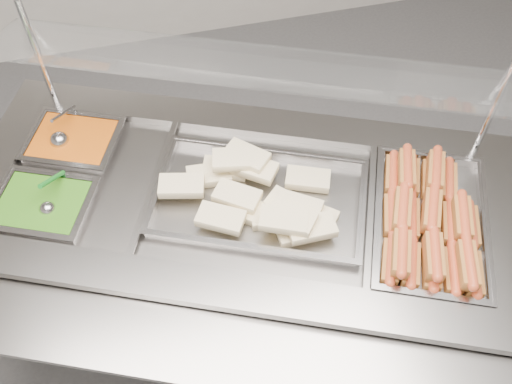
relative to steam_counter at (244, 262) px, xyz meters
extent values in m
cube|color=slate|center=(0.00, 0.00, -0.01)|extent=(1.96, 1.41, 0.87)
cube|color=gray|center=(-0.14, -0.32, 0.44)|extent=(1.78, 0.87, 0.03)
cube|color=gray|center=(0.14, 0.32, 0.44)|extent=(1.78, 0.87, 0.03)
cube|color=gray|center=(0.81, -0.35, 0.44)|extent=(0.35, 0.58, 0.03)
cube|color=black|center=(0.00, 0.00, 0.32)|extent=(1.72, 1.17, 0.02)
cube|color=gray|center=(0.40, -0.17, 0.45)|extent=(0.25, 0.53, 0.01)
cube|color=gray|center=(-0.28, 0.12, 0.45)|extent=(0.25, 0.53, 0.01)
cube|color=gray|center=(-0.21, -0.47, 0.40)|extent=(1.76, 0.95, 0.02)
cylinder|color=slate|center=(0.58, -0.68, 0.37)|extent=(0.13, 0.25, 0.02)
cylinder|color=silver|center=(-0.59, 0.61, 0.68)|extent=(0.02, 0.02, 0.44)
cylinder|color=silver|center=(0.85, -0.01, 0.68)|extent=(0.02, 0.02, 0.44)
cube|color=silver|center=(0.08, 0.19, 0.84)|extent=(1.64, 0.93, 0.09)
cube|color=#A62D09|center=(-0.54, 0.39, 0.41)|extent=(0.35, 0.31, 0.09)
cube|color=#19640F|center=(-0.65, 0.12, 0.41)|extent=(0.35, 0.31, 0.09)
cube|color=#95531F|center=(0.39, -0.36, 0.43)|extent=(0.11, 0.16, 0.05)
cylinder|color=#C44D23|center=(0.39, -0.36, 0.46)|extent=(0.10, 0.16, 0.03)
cube|color=#95531F|center=(0.46, -0.20, 0.44)|extent=(0.10, 0.16, 0.05)
cylinder|color=#C44D23|center=(0.46, -0.20, 0.46)|extent=(0.09, 0.17, 0.03)
cube|color=#95531F|center=(0.53, -0.04, 0.44)|extent=(0.11, 0.16, 0.05)
cylinder|color=#C44D23|center=(0.53, -0.04, 0.46)|extent=(0.09, 0.16, 0.03)
cube|color=#95531F|center=(0.45, -0.39, 0.44)|extent=(0.11, 0.16, 0.05)
cylinder|color=#C44D23|center=(0.45, -0.39, 0.46)|extent=(0.10, 0.16, 0.03)
cube|color=#95531F|center=(0.52, -0.22, 0.43)|extent=(0.11, 0.16, 0.05)
cylinder|color=#C44D23|center=(0.52, -0.22, 0.46)|extent=(0.09, 0.16, 0.03)
cube|color=#95531F|center=(0.59, -0.06, 0.44)|extent=(0.11, 0.16, 0.05)
cylinder|color=#C44D23|center=(0.59, -0.06, 0.46)|extent=(0.10, 0.16, 0.03)
cube|color=#95531F|center=(0.51, -0.41, 0.43)|extent=(0.11, 0.16, 0.05)
cylinder|color=#C44D23|center=(0.51, -0.41, 0.46)|extent=(0.09, 0.17, 0.03)
cube|color=#95531F|center=(0.58, -0.25, 0.43)|extent=(0.11, 0.16, 0.05)
cylinder|color=#C44D23|center=(0.58, -0.25, 0.46)|extent=(0.09, 0.16, 0.03)
cube|color=#95531F|center=(0.65, -0.09, 0.43)|extent=(0.11, 0.16, 0.05)
cylinder|color=#C44D23|center=(0.65, -0.09, 0.46)|extent=(0.10, 0.16, 0.03)
cube|color=#95531F|center=(0.56, -0.44, 0.43)|extent=(0.10, 0.16, 0.05)
cylinder|color=#C44D23|center=(0.56, -0.44, 0.46)|extent=(0.09, 0.17, 0.03)
cube|color=#95531F|center=(0.63, -0.27, 0.44)|extent=(0.11, 0.16, 0.05)
cylinder|color=#C44D23|center=(0.63, -0.27, 0.46)|extent=(0.10, 0.16, 0.03)
cube|color=#95531F|center=(0.70, -0.11, 0.44)|extent=(0.11, 0.16, 0.05)
cylinder|color=#C44D23|center=(0.70, -0.11, 0.46)|extent=(0.10, 0.16, 0.03)
cube|color=#95531F|center=(0.62, -0.46, 0.43)|extent=(0.10, 0.16, 0.05)
cylinder|color=#C44D23|center=(0.62, -0.46, 0.46)|extent=(0.09, 0.17, 0.03)
cube|color=#95531F|center=(0.69, -0.30, 0.43)|extent=(0.11, 0.16, 0.05)
cylinder|color=#C44D23|center=(0.69, -0.30, 0.46)|extent=(0.09, 0.17, 0.03)
cube|color=#95531F|center=(0.41, -0.36, 0.49)|extent=(0.11, 0.16, 0.05)
cylinder|color=#C44D23|center=(0.41, -0.36, 0.51)|extent=(0.10, 0.16, 0.03)
cube|color=#95531F|center=(0.48, -0.21, 0.49)|extent=(0.11, 0.16, 0.05)
cylinder|color=#C44D23|center=(0.48, -0.21, 0.51)|extent=(0.10, 0.16, 0.03)
cube|color=#95531F|center=(0.56, -0.06, 0.49)|extent=(0.10, 0.16, 0.05)
cylinder|color=#C44D23|center=(0.56, -0.06, 0.51)|extent=(0.09, 0.17, 0.03)
cube|color=#95531F|center=(0.51, -0.40, 0.49)|extent=(0.10, 0.16, 0.05)
cylinder|color=#C44D23|center=(0.51, -0.40, 0.51)|extent=(0.09, 0.17, 0.03)
cube|color=#95531F|center=(0.57, -0.24, 0.49)|extent=(0.12, 0.16, 0.05)
cylinder|color=#C44D23|center=(0.57, -0.24, 0.51)|extent=(0.11, 0.16, 0.03)
cube|color=#95531F|center=(0.65, -0.09, 0.49)|extent=(0.12, 0.16, 0.05)
cylinder|color=#C44D23|center=(0.65, -0.09, 0.51)|extent=(0.10, 0.16, 0.03)
cube|color=#95531F|center=(0.59, -0.45, 0.49)|extent=(0.10, 0.16, 0.05)
cylinder|color=#C44D23|center=(0.59, -0.45, 0.51)|extent=(0.08, 0.17, 0.03)
cube|color=#95531F|center=(0.65, -0.29, 0.49)|extent=(0.10, 0.16, 0.05)
cylinder|color=#C44D23|center=(0.65, -0.29, 0.51)|extent=(0.09, 0.17, 0.03)
cube|color=beige|center=(0.14, -0.08, 0.45)|extent=(0.17, 0.17, 0.03)
cube|color=beige|center=(0.02, -0.07, 0.44)|extent=(0.17, 0.16, 0.03)
cube|color=beige|center=(0.08, -0.10, 0.44)|extent=(0.15, 0.09, 0.03)
cube|color=beige|center=(-0.09, 0.11, 0.44)|extent=(0.16, 0.09, 0.03)
cube|color=beige|center=(0.21, -0.14, 0.44)|extent=(0.17, 0.16, 0.03)
cube|color=beige|center=(0.24, 0.01, 0.45)|extent=(0.17, 0.14, 0.03)
cube|color=beige|center=(-0.03, 0.13, 0.44)|extent=(0.17, 0.13, 0.03)
cube|color=beige|center=(0.15, -0.18, 0.44)|extent=(0.15, 0.09, 0.03)
cube|color=beige|center=(-0.02, -0.02, 0.47)|extent=(0.17, 0.16, 0.03)
cube|color=beige|center=(-0.09, -0.09, 0.47)|extent=(0.17, 0.15, 0.03)
cube|color=beige|center=(-0.19, 0.06, 0.48)|extent=(0.17, 0.12, 0.03)
cube|color=beige|center=(0.18, -0.20, 0.48)|extent=(0.15, 0.09, 0.03)
cube|color=beige|center=(0.06, 0.08, 0.48)|extent=(0.17, 0.16, 0.03)
cube|color=beige|center=(0.16, -0.11, 0.47)|extent=(0.17, 0.15, 0.03)
cube|color=beige|center=(0.13, -0.16, 0.50)|extent=(0.17, 0.16, 0.03)
cube|color=beige|center=(0.10, -0.17, 0.51)|extent=(0.17, 0.14, 0.03)
cube|color=beige|center=(0.05, 0.12, 0.50)|extent=(0.17, 0.17, 0.03)
cube|color=beige|center=(0.00, 0.11, 0.51)|extent=(0.16, 0.11, 0.03)
sphere|color=#A9A9AE|center=(-0.58, 0.39, 0.46)|extent=(0.07, 0.07, 0.07)
cylinder|color=#A9A9AE|center=(-0.55, 0.46, 0.52)|extent=(0.08, 0.16, 0.09)
sphere|color=#A9A9AE|center=(-0.63, 0.09, 0.45)|extent=(0.06, 0.06, 0.06)
cylinder|color=#14711F|center=(-0.60, 0.17, 0.51)|extent=(0.07, 0.14, 0.10)
camera|label=1|loc=(-0.23, -1.12, 1.98)|focal=40.00mm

